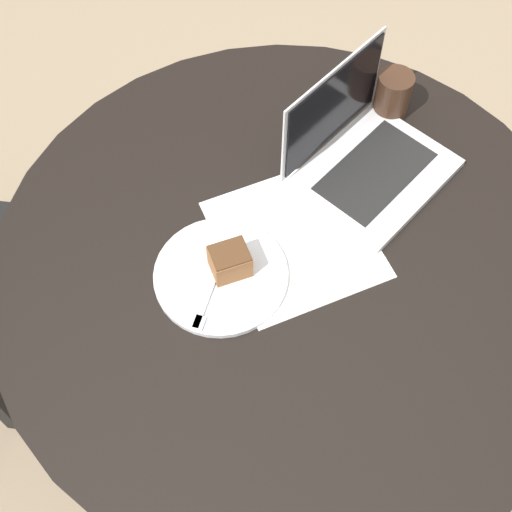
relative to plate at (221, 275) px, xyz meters
The scene contains 8 objects.
ground_plane 0.74m from the plate, 95.39° to the left, with size 12.00×12.00×0.00m, color gray.
dining_table 0.22m from the plate, 95.39° to the left, with size 1.15×1.15×0.72m.
paper_document 0.16m from the plate, 107.46° to the left, with size 0.35×0.33×0.00m.
plate is the anchor object (origin of this frame).
cake_slice 0.04m from the plate, 107.34° to the left, with size 0.07×0.08×0.06m.
fork 0.06m from the plate, 38.96° to the right, with size 0.16×0.10×0.00m.
coffee_glass 0.54m from the plate, 126.07° to the left, with size 0.08×0.08×0.10m.
laptop 0.38m from the plate, 118.83° to the left, with size 0.37×0.38×0.22m.
Camera 1 is at (0.66, -0.22, 1.88)m, focal length 50.00 mm.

